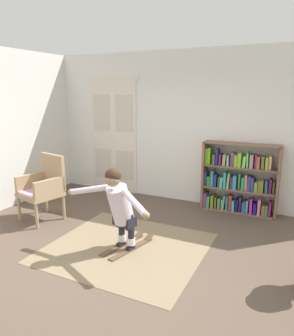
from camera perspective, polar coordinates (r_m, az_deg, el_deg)
ground_plane at (r=4.35m, az=-3.76°, el=-15.92°), size 7.20×7.20×0.00m
back_wall at (r=6.22m, az=8.01°, el=7.02°), size 6.00×0.10×2.90m
double_door at (r=6.92m, az=-5.98°, el=5.88°), size 1.22×0.05×2.45m
rug at (r=4.63m, az=-3.65°, el=-13.93°), size 2.10×1.96×0.01m
bookshelf at (r=5.96m, az=15.94°, el=-2.30°), size 1.33×0.30×1.26m
wicker_chair at (r=5.67m, az=-17.89°, el=-3.07°), size 0.72×0.72×1.10m
skis_pair at (r=4.64m, az=-3.39°, el=-13.59°), size 0.46×0.88×0.07m
person_skier at (r=4.27m, az=-5.00°, el=-6.28°), size 1.42×0.72×1.12m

